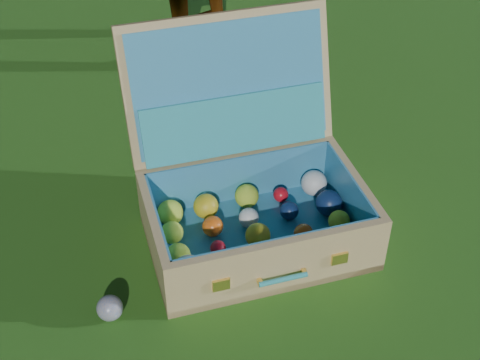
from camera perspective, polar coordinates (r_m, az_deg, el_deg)
The scene contains 3 objects.
ground at distance 1.96m, azimuth 1.29°, elevation -3.92°, with size 60.00×60.00×0.00m, color #215114.
stray_ball at distance 1.73m, azimuth -11.05°, elevation -10.67°, with size 0.07×0.07×0.07m, color #3D5E9F.
suitcase at distance 1.86m, azimuth 0.61°, elevation -0.10°, with size 0.75×0.73×0.55m.
Camera 1 is at (-0.89, -1.12, 1.33)m, focal length 50.00 mm.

